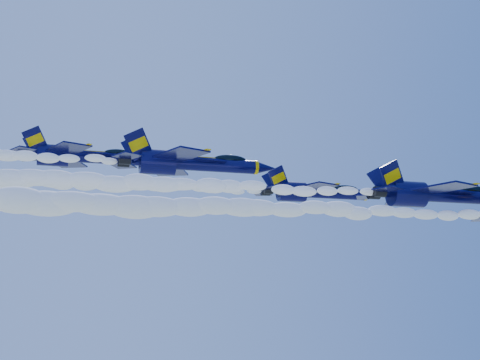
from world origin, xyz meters
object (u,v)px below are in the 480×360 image
object	(u,v)px
jet_third	(315,192)
jet_fourth	(190,163)
jet_fifth	(82,156)
jet_second	(437,195)

from	to	relation	value
jet_third	jet_fourth	bearing A→B (deg)	157.34
jet_third	jet_fifth	world-z (taller)	jet_fifth
jet_third	jet_fourth	size ratio (longest dim) A/B	0.76
jet_third	jet_fourth	distance (m)	15.65
jet_fourth	jet_fifth	xyz separation A→B (m)	(-12.57, 7.98, 1.90)
jet_second	jet_fourth	xyz separation A→B (m)	(-24.03, 15.49, 5.42)
jet_third	jet_fifth	distance (m)	30.49
jet_third	jet_fifth	bearing A→B (deg)	152.51
jet_fifth	jet_third	bearing A→B (deg)	-27.49
jet_fourth	jet_second	bearing A→B (deg)	-32.80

